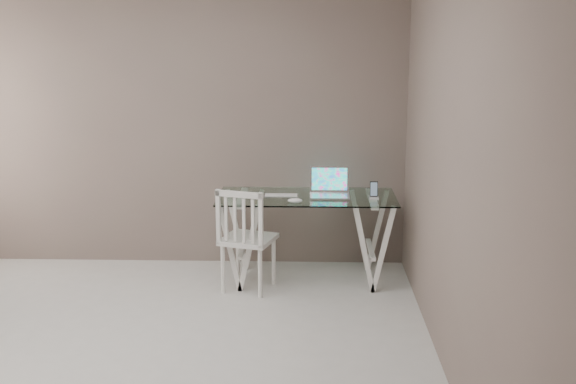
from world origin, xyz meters
The scene contains 7 objects.
room centered at (-0.06, 0.02, 1.72)m, with size 4.50×4.52×2.71m.
desk centered at (1.11, 1.76, 0.38)m, with size 1.50×0.70×0.75m.
chair centered at (0.61, 1.46, 0.49)m, with size 0.50×0.50×0.88m.
laptop centered at (1.31, 1.80, 0.80)m, with size 0.33×0.28×0.23m.
keyboard centered at (0.90, 1.76, 0.75)m, with size 0.29×0.13×0.01m, color silver.
mouse centered at (1.02, 1.52, 0.77)m, with size 0.12×0.07×0.04m, color white.
phone_dock centered at (1.67, 1.68, 0.79)m, with size 0.08×0.08×0.15m.
Camera 1 is at (1.13, -4.17, 2.15)m, focal length 45.00 mm.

